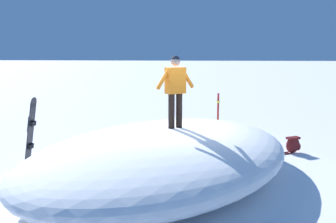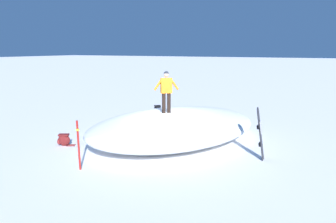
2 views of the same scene
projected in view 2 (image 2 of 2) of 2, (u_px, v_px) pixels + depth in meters
name	position (u px, v px, depth m)	size (l,w,h in m)	color
ground	(165.00, 142.00, 10.92)	(240.00, 240.00, 0.00)	white
snow_mound	(174.00, 126.00, 11.17)	(7.12, 4.81, 1.12)	white
snowboarder_standing	(166.00, 89.00, 10.71)	(0.83, 0.65, 1.59)	black
snowboard_primary_upright	(260.00, 133.00, 9.10)	(0.31, 0.29, 1.72)	black
backpack_near	(64.00, 140.00, 10.48)	(0.64, 0.46, 0.46)	maroon
backpack_far	(158.00, 109.00, 15.75)	(0.63, 0.55, 0.47)	black
trail_marker_pole	(79.00, 144.00, 8.30)	(0.10, 0.10, 1.50)	#A51E19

